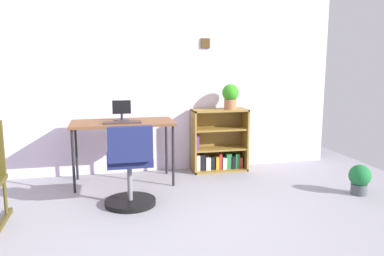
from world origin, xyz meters
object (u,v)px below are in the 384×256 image
object	(u,v)px
potted_plant_floor	(360,178)
keyboard	(122,122)
office_chair	(130,171)
desk	(123,126)
monitor	(122,111)
bookshelf_low	(218,144)
potted_plant_on_shelf	(230,95)

from	to	relation	value
potted_plant_floor	keyboard	bearing A→B (deg)	160.90
keyboard	office_chair	xyz separation A→B (m)	(0.03, -0.68, -0.39)
desk	office_chair	distance (m)	0.87
desk	monitor	xyz separation A→B (m)	(-0.00, 0.08, 0.17)
office_chair	bookshelf_low	size ratio (longest dim) A/B	1.03
potted_plant_on_shelf	potted_plant_floor	distance (m)	1.84
monitor	potted_plant_floor	size ratio (longest dim) A/B	0.73
monitor	office_chair	xyz separation A→B (m)	(0.02, -0.89, -0.49)
monitor	keyboard	size ratio (longest dim) A/B	0.56
desk	monitor	size ratio (longest dim) A/B	4.92
monitor	potted_plant_floor	world-z (taller)	monitor
bookshelf_low	potted_plant_on_shelf	xyz separation A→B (m)	(0.15, -0.05, 0.65)
keyboard	potted_plant_on_shelf	world-z (taller)	potted_plant_on_shelf
monitor	bookshelf_low	world-z (taller)	monitor
keyboard	potted_plant_floor	distance (m)	2.71
office_chair	potted_plant_floor	distance (m)	2.49
monitor	bookshelf_low	bearing A→B (deg)	9.70
bookshelf_low	potted_plant_floor	world-z (taller)	bookshelf_low
office_chair	bookshelf_low	world-z (taller)	office_chair
desk	office_chair	xyz separation A→B (m)	(0.02, -0.81, -0.32)
keyboard	potted_plant_floor	size ratio (longest dim) A/B	1.30
keyboard	monitor	bearing A→B (deg)	87.82
desk	bookshelf_low	bearing A→B (deg)	13.03
desk	bookshelf_low	xyz separation A→B (m)	(1.26, 0.29, -0.34)
keyboard	bookshelf_low	distance (m)	1.40
office_chair	potted_plant_on_shelf	size ratio (longest dim) A/B	2.60
office_chair	bookshelf_low	distance (m)	1.66
bookshelf_low	potted_plant_on_shelf	bearing A→B (deg)	-19.32
potted_plant_on_shelf	office_chair	bearing A→B (deg)	-142.87
keyboard	office_chair	bearing A→B (deg)	-87.34
desk	keyboard	size ratio (longest dim) A/B	2.77
office_chair	potted_plant_on_shelf	distance (m)	1.85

